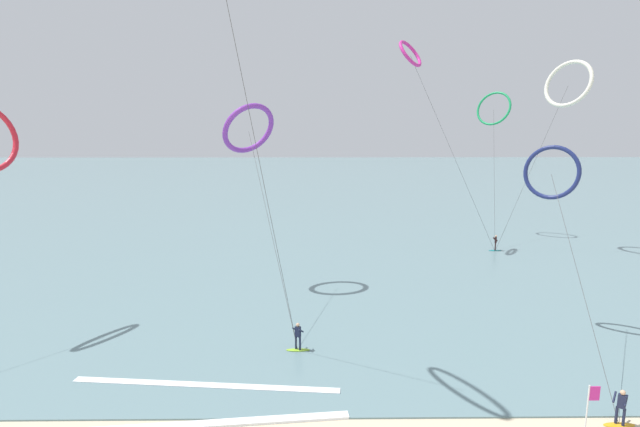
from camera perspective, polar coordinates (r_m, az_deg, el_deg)
sea_water at (r=120.41m, az=-0.44°, el=3.89°), size 400.00×200.00×0.08m
surfer_lime at (r=29.12m, az=-2.64°, el=-14.59°), size 1.40×0.70×1.70m
surfer_amber at (r=26.39m, az=32.10°, el=-19.16°), size 1.40×0.73×1.70m
surfer_teal at (r=54.64m, az=20.10°, el=-3.41°), size 1.40×0.67×1.70m
kite_magenta at (r=51.47m, az=10.69°, el=18.10°), size 11.53×3.86×21.78m
kite_ivory at (r=56.30m, az=27.37°, el=13.51°), size 8.60×5.20×19.88m
kite_navy at (r=33.15m, az=25.78°, el=4.39°), size 2.93×11.83×11.98m
kite_violet at (r=38.54m, az=-8.47°, el=9.91°), size 6.75×14.20×14.96m
kite_emerald at (r=61.57m, az=19.92°, el=11.63°), size 4.06×10.15×17.32m
beach_flag at (r=23.16m, az=29.34°, el=-19.57°), size 0.47×0.06×3.02m
wave_crest_near at (r=23.68m, az=-12.09°, el=-23.19°), size 11.78×1.66×0.12m
wave_crest_mid at (r=26.60m, az=-13.51°, el=-19.25°), size 13.78×1.79×0.12m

